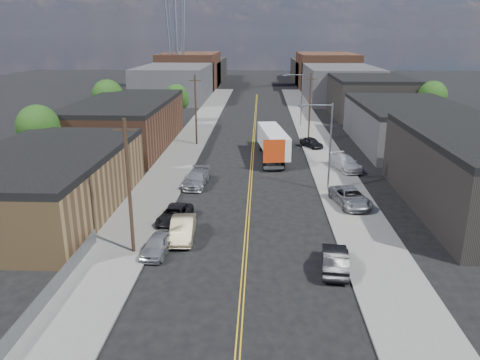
# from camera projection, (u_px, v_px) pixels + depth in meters

# --- Properties ---
(ground) EXTENTS (260.00, 260.00, 0.00)m
(ground) POSITION_uv_depth(u_px,v_px,m) (255.00, 126.00, 81.75)
(ground) COLOR black
(ground) RESTS_ON ground
(centerline) EXTENTS (0.32, 120.00, 0.01)m
(centerline) POSITION_uv_depth(u_px,v_px,m) (253.00, 146.00, 67.45)
(centerline) COLOR gold
(centerline) RESTS_ON ground
(sidewalk_left) EXTENTS (5.00, 140.00, 0.15)m
(sidewalk_left) POSITION_uv_depth(u_px,v_px,m) (188.00, 144.00, 67.83)
(sidewalk_left) COLOR slate
(sidewalk_left) RESTS_ON ground
(sidewalk_right) EXTENTS (5.00, 140.00, 0.15)m
(sidewalk_right) POSITION_uv_depth(u_px,v_px,m) (319.00, 146.00, 67.03)
(sidewalk_right) COLOR slate
(sidewalk_right) RESTS_ON ground
(warehouse_tan) EXTENTS (12.00, 22.00, 5.60)m
(warehouse_tan) POSITION_uv_depth(u_px,v_px,m) (47.00, 182.00, 41.64)
(warehouse_tan) COLOR olive
(warehouse_tan) RESTS_ON ground
(warehouse_brown) EXTENTS (12.00, 26.00, 6.60)m
(warehouse_brown) POSITION_uv_depth(u_px,v_px,m) (126.00, 123.00, 66.27)
(warehouse_brown) COLOR #533121
(warehouse_brown) RESTS_ON ground
(industrial_right_b) EXTENTS (14.00, 24.00, 6.10)m
(industrial_right_b) POSITION_uv_depth(u_px,v_px,m) (408.00, 125.00, 66.57)
(industrial_right_b) COLOR #37373A
(industrial_right_b) RESTS_ON ground
(industrial_right_c) EXTENTS (14.00, 22.00, 7.60)m
(industrial_right_c) POSITION_uv_depth(u_px,v_px,m) (368.00, 96.00, 91.13)
(industrial_right_c) COLOR black
(industrial_right_c) RESTS_ON ground
(skyline_left_a) EXTENTS (16.00, 30.00, 8.00)m
(skyline_left_a) POSITION_uv_depth(u_px,v_px,m) (175.00, 82.00, 114.76)
(skyline_left_a) COLOR #37373A
(skyline_left_a) RESTS_ON ground
(skyline_right_a) EXTENTS (16.00, 30.00, 8.00)m
(skyline_right_a) POSITION_uv_depth(u_px,v_px,m) (339.00, 83.00, 113.08)
(skyline_right_a) COLOR #37373A
(skyline_right_a) RESTS_ON ground
(skyline_left_b) EXTENTS (16.00, 26.00, 10.00)m
(skyline_left_b) POSITION_uv_depth(u_px,v_px,m) (190.00, 71.00, 138.29)
(skyline_left_b) COLOR #533121
(skyline_left_b) RESTS_ON ground
(skyline_right_b) EXTENTS (16.00, 26.00, 10.00)m
(skyline_right_b) POSITION_uv_depth(u_px,v_px,m) (326.00, 71.00, 136.61)
(skyline_right_b) COLOR #533121
(skyline_right_b) RESTS_ON ground
(skyline_left_c) EXTENTS (16.00, 40.00, 7.00)m
(skyline_left_c) POSITION_uv_depth(u_px,v_px,m) (199.00, 71.00, 157.80)
(skyline_left_c) COLOR black
(skyline_left_c) RESTS_ON ground
(skyline_right_c) EXTENTS (16.00, 40.00, 7.00)m
(skyline_right_c) POSITION_uv_depth(u_px,v_px,m) (318.00, 71.00, 156.12)
(skyline_right_c) COLOR black
(skyline_right_c) RESTS_ON ground
(streetlight_near) EXTENTS (3.39, 0.25, 9.00)m
(streetlight_near) POSITION_uv_depth(u_px,v_px,m) (327.00, 140.00, 46.48)
(streetlight_near) COLOR gray
(streetlight_near) RESTS_ON ground
(streetlight_far) EXTENTS (3.39, 0.25, 9.00)m
(streetlight_far) POSITION_uv_depth(u_px,v_px,m) (299.00, 96.00, 79.84)
(streetlight_far) COLOR gray
(streetlight_far) RESTS_ON ground
(utility_pole_left_near) EXTENTS (1.60, 0.26, 10.00)m
(utility_pole_left_near) POSITION_uv_depth(u_px,v_px,m) (129.00, 187.00, 32.90)
(utility_pole_left_near) COLOR black
(utility_pole_left_near) RESTS_ON ground
(utility_pole_left_far) EXTENTS (1.60, 0.26, 10.00)m
(utility_pole_left_far) POSITION_uv_depth(u_px,v_px,m) (196.00, 110.00, 66.26)
(utility_pole_left_far) COLOR black
(utility_pole_left_far) RESTS_ON ground
(utility_pole_right) EXTENTS (1.60, 0.26, 10.00)m
(utility_pole_right) POSITION_uv_depth(u_px,v_px,m) (310.00, 107.00, 68.43)
(utility_pole_right) COLOR black
(utility_pole_right) RESTS_ON ground
(chainlink_fence) EXTENTS (0.05, 16.00, 1.22)m
(chainlink_fence) POSITION_uv_depth(u_px,v_px,m) (51.00, 290.00, 28.18)
(chainlink_fence) COLOR slate
(chainlink_fence) RESTS_ON ground
(tree_left_near) EXTENTS (4.85, 4.76, 7.91)m
(tree_left_near) POSITION_uv_depth(u_px,v_px,m) (39.00, 129.00, 52.61)
(tree_left_near) COLOR black
(tree_left_near) RESTS_ON ground
(tree_left_mid) EXTENTS (5.10, 5.04, 8.37)m
(tree_left_mid) POSITION_uv_depth(u_px,v_px,m) (108.00, 97.00, 76.35)
(tree_left_mid) COLOR black
(tree_left_mid) RESTS_ON ground
(tree_left_far) EXTENTS (4.35, 4.20, 6.97)m
(tree_left_far) POSITION_uv_depth(u_px,v_px,m) (177.00, 98.00, 82.88)
(tree_left_far) COLOR black
(tree_left_far) RESTS_ON ground
(tree_right_far) EXTENTS (4.85, 4.76, 7.91)m
(tree_right_far) POSITION_uv_depth(u_px,v_px,m) (433.00, 97.00, 78.94)
(tree_right_far) COLOR black
(tree_right_far) RESTS_ON ground
(semi_truck) EXTENTS (4.02, 15.09, 3.87)m
(semi_truck) POSITION_uv_depth(u_px,v_px,m) (273.00, 140.00, 60.80)
(semi_truck) COLOR silver
(semi_truck) RESTS_ON ground
(car_left_a) EXTENTS (2.23, 4.44, 1.45)m
(car_left_a) POSITION_uv_depth(u_px,v_px,m) (158.00, 244.00, 34.14)
(car_left_a) COLOR #A6A9AC
(car_left_a) RESTS_ON ground
(car_left_b) EXTENTS (2.05, 5.12, 1.65)m
(car_left_b) POSITION_uv_depth(u_px,v_px,m) (183.00, 229.00, 36.61)
(car_left_b) COLOR #8F815E
(car_left_b) RESTS_ON ground
(car_left_c) EXTENTS (2.85, 5.12, 1.35)m
(car_left_c) POSITION_uv_depth(u_px,v_px,m) (175.00, 215.00, 39.87)
(car_left_c) COLOR black
(car_left_c) RESTS_ON ground
(car_left_d) EXTENTS (2.66, 5.66, 1.60)m
(car_left_d) POSITION_uv_depth(u_px,v_px,m) (196.00, 179.00, 49.34)
(car_left_d) COLOR #9B9EA0
(car_left_d) RESTS_ON ground
(car_right_oncoming) EXTENTS (2.24, 5.02, 1.60)m
(car_right_oncoming) POSITION_uv_depth(u_px,v_px,m) (335.00, 260.00, 31.69)
(car_right_oncoming) COLOR black
(car_right_oncoming) RESTS_ON ground
(car_right_lot_a) EXTENTS (3.72, 6.10, 1.58)m
(car_right_lot_a) POSITION_uv_depth(u_px,v_px,m) (350.00, 197.00, 43.37)
(car_right_lot_a) COLOR #989B9D
(car_right_lot_a) RESTS_ON sidewalk_right
(car_right_lot_b) EXTENTS (3.68, 6.01, 1.63)m
(car_right_lot_b) POSITION_uv_depth(u_px,v_px,m) (345.00, 163.00, 54.77)
(car_right_lot_b) COLOR silver
(car_right_lot_b) RESTS_ON sidewalk_right
(car_right_lot_c) EXTENTS (3.42, 4.35, 1.39)m
(car_right_lot_c) POSITION_uv_depth(u_px,v_px,m) (311.00, 142.00, 65.65)
(car_right_lot_c) COLOR black
(car_right_lot_c) RESTS_ON sidewalk_right
(car_ahead_truck) EXTENTS (2.87, 5.75, 1.56)m
(car_ahead_truck) POSITION_uv_depth(u_px,v_px,m) (269.00, 143.00, 65.59)
(car_ahead_truck) COLOR black
(car_ahead_truck) RESTS_ON ground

